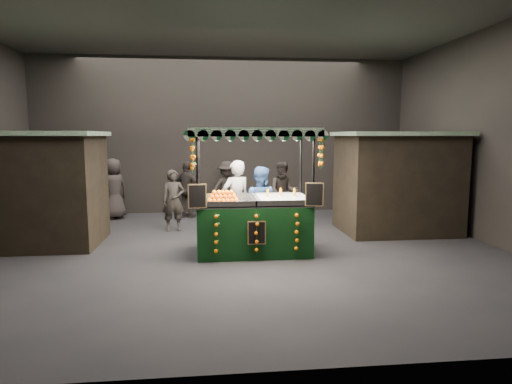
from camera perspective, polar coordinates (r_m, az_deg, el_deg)
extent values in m
plane|color=black|center=(9.67, -3.31, -7.65)|extent=(12.00, 12.00, 0.00)
cube|color=black|center=(14.34, -4.38, 7.34)|extent=(12.00, 0.10, 5.00)
cube|color=black|center=(4.35, -0.27, 7.32)|extent=(12.00, 0.10, 5.00)
cube|color=black|center=(11.34, 28.71, 6.45)|extent=(0.10, 10.00, 5.00)
cube|color=#2F2D2A|center=(9.67, -3.55, 22.32)|extent=(12.00, 10.00, 0.10)
cube|color=black|center=(11.13, -26.89, 0.10)|extent=(2.80, 2.00, 2.50)
cube|color=#114D22|center=(11.06, -27.28, 6.80)|extent=(3.00, 2.20, 0.10)
cube|color=black|center=(11.93, 17.88, 0.98)|extent=(2.80, 2.00, 2.50)
cube|color=#114D22|center=(11.86, 18.13, 7.23)|extent=(3.00, 2.20, 0.10)
cube|color=black|center=(9.37, -0.36, -4.76)|extent=(2.36, 1.29, 1.07)
cube|color=#B8BBC0|center=(9.27, -0.37, -1.38)|extent=(2.36, 1.29, 0.04)
cylinder|color=black|center=(8.59, -7.59, -0.84)|extent=(0.05, 0.05, 2.57)
cylinder|color=black|center=(8.83, 7.46, -0.61)|extent=(0.05, 0.05, 2.57)
cylinder|color=black|center=(9.80, -7.41, 0.17)|extent=(0.05, 0.05, 2.57)
cylinder|color=black|center=(10.01, 5.82, 0.35)|extent=(0.05, 0.05, 2.57)
cube|color=#114D22|center=(9.16, -0.37, 8.07)|extent=(2.63, 1.55, 0.09)
cube|color=white|center=(9.34, 3.56, -0.93)|extent=(1.05, 1.16, 0.09)
cube|color=black|center=(8.52, -7.68, -0.55)|extent=(0.36, 0.10, 0.47)
cube|color=black|center=(8.76, 7.63, -0.32)|extent=(0.36, 0.10, 0.47)
cube|color=black|center=(8.69, 0.09, -5.36)|extent=(0.36, 0.03, 0.47)
imported|color=slate|center=(10.26, -2.60, -1.24)|extent=(0.83, 0.71, 1.94)
imported|color=navy|center=(10.29, 0.49, -1.62)|extent=(1.07, 0.98, 1.79)
imported|color=#282521|center=(11.70, -10.75, -1.08)|extent=(0.63, 0.45, 1.62)
imported|color=black|center=(12.51, 3.61, -0.06)|extent=(0.96, 0.80, 1.78)
imported|color=#282321|center=(13.49, -8.92, 0.31)|extent=(1.07, 0.93, 1.73)
imported|color=black|center=(13.73, -3.80, 0.46)|extent=(1.28, 1.09, 1.71)
imported|color=#2A2522|center=(13.80, -18.13, 0.41)|extent=(1.06, 1.04, 1.84)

